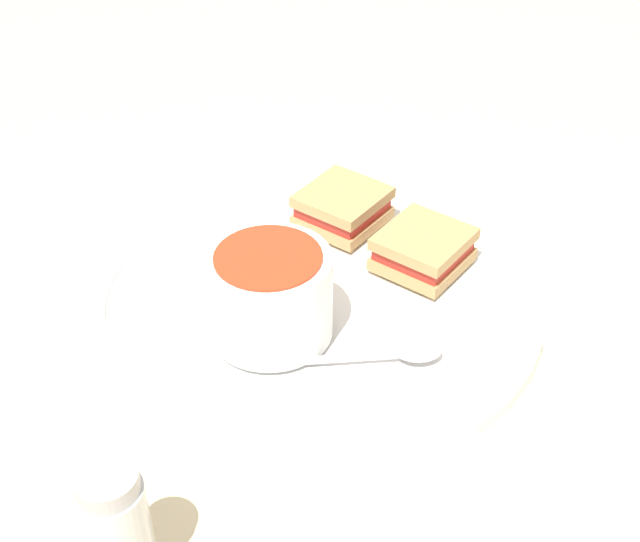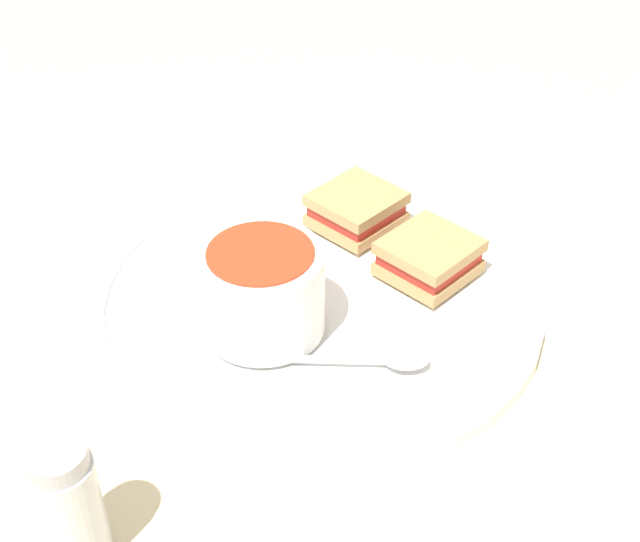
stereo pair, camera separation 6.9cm
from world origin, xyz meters
The scene contains 7 objects.
ground_plane centered at (0.00, 0.00, 0.00)m, with size 2.40×2.40×0.00m, color beige.
plate centered at (0.00, 0.00, 0.01)m, with size 0.35×0.35×0.02m.
soup_bowl centered at (0.02, -0.06, 0.05)m, with size 0.09×0.09×0.07m.
spoon centered at (0.10, 0.00, 0.02)m, with size 0.07×0.10×0.01m.
sandwich_half_near centered at (0.02, 0.09, 0.03)m, with size 0.08×0.08×0.03m.
sandwich_half_far centered at (-0.06, 0.07, 0.03)m, with size 0.08×0.08×0.03m.
salt_shaker centered at (0.13, -0.24, 0.04)m, with size 0.04×0.04×0.09m.
Camera 2 is at (0.47, -0.28, 0.45)m, focal length 50.00 mm.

